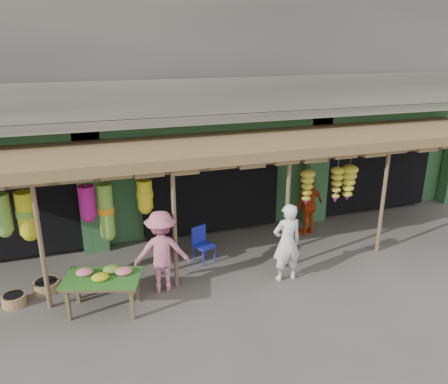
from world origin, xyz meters
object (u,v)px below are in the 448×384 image
object	(u,v)px
blue_chair	(202,242)
flower_table	(103,278)
person_shopper	(162,251)
person_vendor	(309,205)
person_front	(287,242)

from	to	relation	value
blue_chair	flower_table	bearing A→B (deg)	-173.86
person_shopper	blue_chair	bearing A→B (deg)	-129.43
flower_table	person_vendor	world-z (taller)	person_vendor
blue_chair	person_shopper	world-z (taller)	person_shopper
flower_table	person_vendor	bearing A→B (deg)	36.71
blue_chair	person_shopper	bearing A→B (deg)	-163.26
blue_chair	person_shopper	size ratio (longest dim) A/B	0.48
person_front	person_shopper	world-z (taller)	person_front
flower_table	person_shopper	world-z (taller)	person_shopper
flower_table	blue_chair	bearing A→B (deg)	47.67
person_vendor	person_shopper	distance (m)	4.45
flower_table	person_shopper	bearing A→B (deg)	35.17
person_shopper	person_vendor	bearing A→B (deg)	-150.56
flower_table	blue_chair	world-z (taller)	flower_table
blue_chair	person_shopper	xyz separation A→B (m)	(-1.11, -0.96, 0.40)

